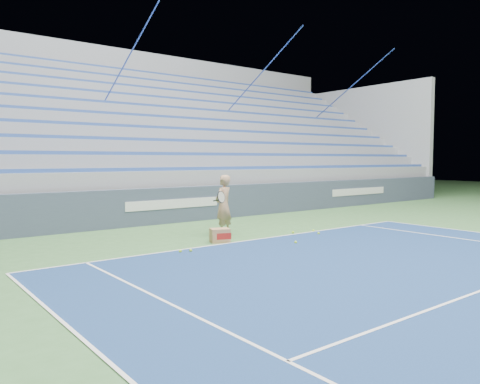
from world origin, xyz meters
TOP-DOWN VIEW (x-y plane):
  - sponsor_barrier at (0.00, 15.88)m, footprint 30.00×0.32m
  - bleachers at (0.00, 21.60)m, footprint 31.00×9.15m
  - tennis_player at (-0.16, 12.92)m, footprint 0.94×0.89m
  - ball_box at (-0.82, 12.16)m, footprint 0.53×0.47m
  - tennis_ball_0 at (-2.20, 11.66)m, footprint 0.07×0.07m
  - tennis_ball_1 at (1.89, 11.51)m, footprint 0.07×0.07m
  - tennis_ball_2 at (2.12, 11.91)m, footprint 0.07×0.07m
  - tennis_ball_3 at (0.47, 10.93)m, footprint 0.07×0.07m
  - tennis_ball_4 at (-1.98, 11.59)m, footprint 0.07×0.07m
  - tennis_ball_5 at (-0.42, 12.58)m, footprint 0.07×0.07m
  - tennis_ball_6 at (1.48, 12.04)m, footprint 0.07×0.07m

SIDE VIEW (x-z plane):
  - tennis_ball_0 at x=-2.20m, z-range 0.00..0.07m
  - tennis_ball_1 at x=1.89m, z-range 0.00..0.07m
  - tennis_ball_2 at x=2.12m, z-range 0.00..0.07m
  - tennis_ball_3 at x=0.47m, z-range 0.00..0.07m
  - tennis_ball_4 at x=-1.98m, z-range 0.00..0.07m
  - tennis_ball_5 at x=-0.42m, z-range 0.00..0.07m
  - tennis_ball_6 at x=1.48m, z-range 0.00..0.07m
  - ball_box at x=-0.82m, z-range 0.00..0.33m
  - sponsor_barrier at x=0.00m, z-range 0.00..1.10m
  - tennis_player at x=-0.16m, z-range 0.00..1.57m
  - bleachers at x=0.00m, z-range -1.29..6.01m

